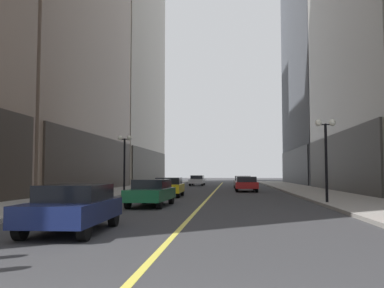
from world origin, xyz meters
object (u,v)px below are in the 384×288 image
object	(u,v)px
car_yellow	(169,186)
car_red	(246,183)
car_green	(151,192)
car_grey	(243,181)
street_lamp_right_mid	(326,142)
street_lamp_left_far	(125,151)
car_navy	(73,206)
car_white	(197,180)

from	to	relation	value
car_yellow	car_red	xyz separation A→B (m)	(5.59, 8.64, 0.00)
car_red	car_green	bearing A→B (deg)	-107.08
car_grey	street_lamp_right_mid	bearing A→B (deg)	-81.19
car_red	street_lamp_right_mid	bearing A→B (deg)	-76.81
car_green	street_lamp_left_far	world-z (taller)	street_lamp_left_far
car_navy	car_green	distance (m)	9.40
street_lamp_left_far	street_lamp_right_mid	xyz separation A→B (m)	(12.80, -8.52, 0.00)
car_navy	car_red	distance (m)	27.00
car_navy	street_lamp_left_far	world-z (taller)	street_lamp_left_far
car_navy	car_green	bearing A→B (deg)	87.38
car_navy	car_grey	size ratio (longest dim) A/B	0.95
car_yellow	street_lamp_right_mid	bearing A→B (deg)	-36.41
street_lamp_right_mid	street_lamp_left_far	bearing A→B (deg)	146.35
car_navy	car_white	distance (m)	43.72
car_yellow	car_green	bearing A→B (deg)	-87.50
car_navy	car_green	size ratio (longest dim) A/B	0.89
car_navy	street_lamp_left_far	xyz separation A→B (m)	(-3.53, 19.50, 2.54)
car_green	car_yellow	bearing A→B (deg)	92.50
car_white	street_lamp_left_far	distance (m)	24.60
car_yellow	car_white	size ratio (longest dim) A/B	0.90
street_lamp_right_mid	car_grey	bearing A→B (deg)	98.81
car_navy	car_white	bearing A→B (deg)	90.05
car_grey	car_white	world-z (taller)	same
car_yellow	street_lamp_left_far	xyz separation A→B (m)	(-3.59, 1.73, 2.54)
street_lamp_left_far	car_yellow	bearing A→B (deg)	-25.73
car_navy	car_yellow	size ratio (longest dim) A/B	1.02
car_green	street_lamp_left_far	size ratio (longest dim) A/B	1.06
car_navy	street_lamp_right_mid	distance (m)	14.59
car_navy	car_yellow	distance (m)	17.77
car_green	street_lamp_right_mid	distance (m)	9.33
car_green	car_white	world-z (taller)	same
car_red	street_lamp_left_far	distance (m)	11.77
car_yellow	car_white	xyz separation A→B (m)	(-0.10, 25.95, 0.00)
car_grey	car_white	xyz separation A→B (m)	(-5.60, 8.83, -0.00)
car_green	car_yellow	size ratio (longest dim) A/B	1.14
car_white	street_lamp_right_mid	distance (m)	34.13
car_green	street_lamp_left_far	distance (m)	11.15
car_red	street_lamp_right_mid	xyz separation A→B (m)	(3.61, -15.42, 2.54)
car_yellow	car_red	world-z (taller)	same
car_navy	car_red	world-z (taller)	same
car_yellow	car_red	distance (m)	10.29
car_navy	street_lamp_left_far	bearing A→B (deg)	100.26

